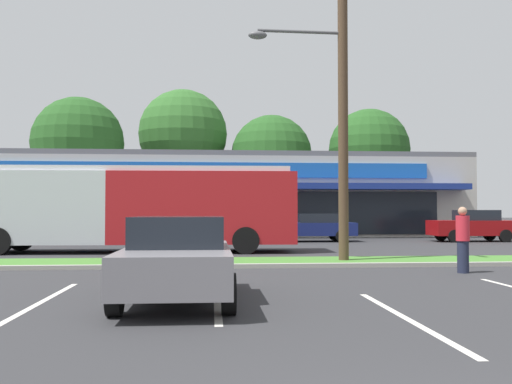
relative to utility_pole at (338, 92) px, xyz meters
The scene contains 18 objects.
grass_median 5.52m from the utility_pole, behind, with size 56.00×2.20×0.12m, color #427A2D.
curb_lip 5.61m from the utility_pole, 152.90° to the right, with size 56.00×0.24×0.12m, color #99968C.
parking_stripe_0 10.75m from the utility_pole, 135.96° to the right, with size 0.12×4.80×0.01m, color silver.
parking_stripe_1 9.14m from the utility_pole, 119.57° to the right, with size 0.12×4.80×0.01m, color silver.
parking_stripe_2 10.04m from the utility_pole, 96.25° to the right, with size 0.12×4.80×0.01m, color silver.
storefront_building 22.38m from the utility_pole, 99.33° to the left, with size 31.57×12.83×5.14m.
tree_left 32.12m from the utility_pole, 116.48° to the left, with size 7.18×7.18×10.53m.
tree_mid_left 33.87m from the utility_pole, 100.79° to the left, with size 7.73×7.73×12.19m.
tree_mid 31.92m from the utility_pole, 87.55° to the left, with size 6.96×6.96×9.85m.
tree_mid_right 32.79m from the utility_pole, 72.59° to the left, with size 6.96×6.96×10.38m.
utility_pole is the anchor object (origin of this frame).
city_bus 9.41m from the utility_pole, 142.76° to the left, with size 12.80×2.91×3.25m.
car_1 17.07m from the utility_pole, 133.27° to the left, with size 4.32×1.92×1.50m.
car_2 15.76m from the utility_pole, 50.19° to the left, with size 4.31×1.86×1.62m.
car_3 9.13m from the utility_pole, 123.51° to the right, with size 1.94×4.31×1.49m.
car_4 13.18m from the utility_pole, 109.40° to the left, with size 4.67×1.91×1.48m.
car_5 13.03m from the utility_pole, 83.33° to the left, with size 4.34×1.89×1.44m.
pedestrian_near_bench 5.73m from the utility_pole, 45.64° to the right, with size 0.34×0.34×1.69m.
Camera 1 is at (-1.81, -3.00, 1.60)m, focal length 39.89 mm.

